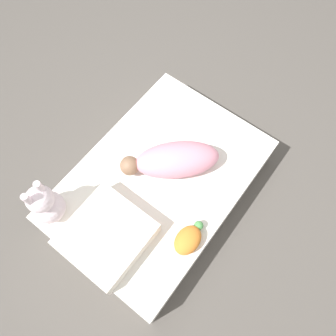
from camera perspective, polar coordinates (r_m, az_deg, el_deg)
ground_plane at (r=1.96m, az=-1.41°, el=-4.24°), size 12.00×12.00×0.00m
bed_mattress at (r=1.86m, az=-1.49°, el=-3.04°), size 1.17×0.81×0.23m
swaddled_baby at (r=1.70m, az=1.03°, el=1.39°), size 0.45×0.46×0.16m
pillow at (r=1.63m, az=-10.68°, el=-11.50°), size 0.38×0.36×0.10m
bunny_plush at (r=1.67m, az=-20.54°, el=-5.93°), size 0.16×0.16×0.32m
turtle_plush at (r=1.61m, az=3.57°, el=-12.28°), size 0.19×0.12×0.09m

